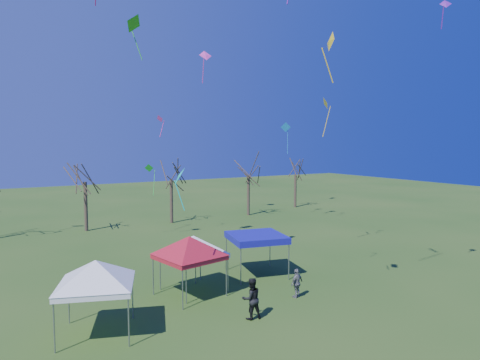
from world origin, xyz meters
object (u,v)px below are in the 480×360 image
(tree_5, at_px, (296,163))
(person_grey, at_px, (297,283))
(tree_2, at_px, (84,164))
(tent_red, at_px, (189,240))
(tree_3, at_px, (171,164))
(tent_white_west, at_px, (95,265))
(person_dark, at_px, (251,298))
(tent_white_mid, at_px, (193,239))
(tent_blue, at_px, (257,238))
(tree_4, at_px, (248,162))

(tree_5, bearing_deg, person_grey, -127.91)
(tree_2, xyz_separation_m, tent_red, (1.37, -20.64, -3.24))
(tree_3, distance_m, tent_red, 21.70)
(tent_white_west, bearing_deg, person_grey, -5.13)
(tent_red, bearing_deg, person_dark, -74.02)
(tent_red, bearing_deg, tent_white_mid, 47.23)
(tent_red, relative_size, person_dark, 2.15)
(tent_white_west, xyz_separation_m, person_grey, (10.20, -0.92, -2.28))
(tree_5, height_order, person_dark, tree_5)
(tree_2, distance_m, tent_blue, 20.84)
(tree_2, relative_size, tent_white_west, 2.02)
(tree_5, relative_size, tent_red, 1.77)
(tree_2, bearing_deg, tent_blue, -71.52)
(person_grey, bearing_deg, tent_white_west, -21.66)
(tree_4, height_order, tent_white_west, tree_4)
(tent_white_mid, relative_size, tent_blue, 1.04)
(tent_blue, height_order, person_dark, tent_blue)
(tent_white_west, distance_m, person_grey, 10.50)
(tent_white_mid, distance_m, person_grey, 6.11)
(tree_2, bearing_deg, tent_white_west, -99.92)
(tree_2, distance_m, tent_white_mid, 20.47)
(tree_4, xyz_separation_m, tent_white_west, (-21.74, -22.57, -2.99))
(tree_2, relative_size, tree_4, 1.04)
(tent_white_mid, height_order, person_grey, tent_white_mid)
(tree_2, relative_size, tent_blue, 2.09)
(tent_blue, bearing_deg, person_dark, -124.93)
(tree_4, relative_size, tent_white_west, 1.94)
(tree_4, distance_m, tent_blue, 22.41)
(tree_3, xyz_separation_m, person_dark, (-5.79, -24.63, -5.10))
(tree_4, bearing_deg, tent_white_mid, -128.78)
(tent_red, xyz_separation_m, person_dark, (1.24, -4.32, -2.07))
(tree_3, xyz_separation_m, tent_red, (-7.03, -20.31, -3.03))
(tent_white_west, distance_m, person_dark, 7.23)
(person_dark, bearing_deg, tent_blue, -117.40)
(tree_4, bearing_deg, person_dark, -121.57)
(tree_5, xyz_separation_m, person_dark, (-23.48, -26.65, -4.75))
(tent_red, xyz_separation_m, person_grey, (4.82, -3.22, -2.26))
(tree_3, bearing_deg, tent_white_mid, -108.28)
(tree_3, height_order, person_grey, tree_3)
(tent_white_west, bearing_deg, tent_blue, 18.59)
(tree_5, relative_size, person_dark, 3.81)
(tree_2, height_order, person_dark, tree_2)
(tree_4, bearing_deg, tree_5, 13.85)
(tent_red, distance_m, tent_blue, 5.30)
(person_grey, bearing_deg, tent_red, -50.33)
(tree_3, height_order, person_dark, tree_3)
(tree_4, xyz_separation_m, tent_red, (-16.35, -20.26, -3.01))
(tent_white_west, distance_m, tent_red, 5.86)
(tree_5, xyz_separation_m, tent_blue, (-19.60, -21.10, -3.36))
(tree_5, height_order, tent_red, tree_5)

